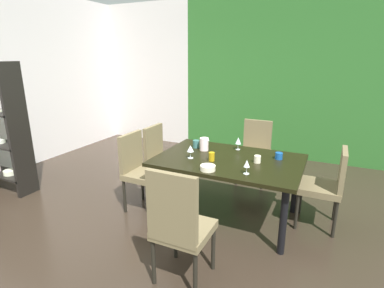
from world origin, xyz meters
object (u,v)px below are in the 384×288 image
(serving_bowl_east, at_px, (208,168))
(wine_glass_corner, at_px, (238,141))
(pitcher_left, at_px, (204,144))
(chair_left_near, at_px, (140,168))
(cup_north, at_px, (257,159))
(wine_glass_center, at_px, (190,149))
(wine_glass_south, at_px, (247,164))
(chair_head_near, at_px, (179,224))
(cup_rear, at_px, (279,156))
(chair_right_far, at_px, (327,183))
(cup_front, at_px, (212,157))
(dining_table, at_px, (228,165))
(chair_left_far, at_px, (161,156))
(cup_right, at_px, (196,144))
(chair_head_far, at_px, (255,148))

(serving_bowl_east, bearing_deg, wine_glass_corner, 85.02)
(wine_glass_corner, distance_m, pitcher_left, 0.42)
(chair_left_near, xyz_separation_m, cup_north, (1.37, 0.26, 0.23))
(wine_glass_center, bearing_deg, chair_left_near, -172.80)
(wine_glass_south, bearing_deg, chair_head_near, -109.54)
(cup_north, bearing_deg, chair_head_near, -104.87)
(serving_bowl_east, relative_size, cup_rear, 1.89)
(cup_north, bearing_deg, chair_right_far, 19.14)
(chair_left_near, distance_m, pitcher_left, 0.84)
(chair_right_far, bearing_deg, cup_north, 109.14)
(chair_left_near, bearing_deg, cup_front, 96.44)
(wine_glass_corner, bearing_deg, cup_front, -105.13)
(chair_left_near, height_order, wine_glass_corner, chair_left_near)
(chair_left_near, xyz_separation_m, cup_front, (0.90, 0.10, 0.24))
(dining_table, bearing_deg, cup_north, 0.68)
(wine_glass_south, height_order, cup_north, wine_glass_south)
(serving_bowl_east, bearing_deg, wine_glass_center, 140.79)
(pitcher_left, bearing_deg, wine_glass_corner, 28.97)
(chair_left_near, bearing_deg, chair_right_far, 103.64)
(chair_left_far, distance_m, wine_glass_corner, 1.09)
(wine_glass_corner, bearing_deg, cup_north, -48.15)
(wine_glass_corner, distance_m, serving_bowl_east, 0.81)
(wine_glass_center, relative_size, cup_north, 1.88)
(chair_left_far, bearing_deg, pitcher_left, 82.77)
(chair_left_near, distance_m, chair_left_far, 0.51)
(chair_head_near, height_order, chair_right_far, chair_head_near)
(cup_right, bearing_deg, chair_right_far, 1.18)
(chair_right_far, bearing_deg, serving_bowl_east, 121.58)
(wine_glass_south, bearing_deg, chair_left_far, 155.55)
(chair_head_near, distance_m, chair_right_far, 1.79)
(cup_north, relative_size, pitcher_left, 0.51)
(chair_right_far, relative_size, cup_front, 9.39)
(cup_front, bearing_deg, chair_left_near, -173.56)
(chair_left_near, xyz_separation_m, cup_rear, (1.56, 0.48, 0.23))
(wine_glass_corner, height_order, cup_right, wine_glass_corner)
(wine_glass_center, distance_m, wine_glass_south, 0.73)
(wine_glass_center, bearing_deg, chair_head_near, -68.97)
(chair_head_far, xyz_separation_m, cup_right, (-0.52, -0.98, 0.25))
(dining_table, relative_size, wine_glass_south, 11.16)
(chair_head_far, relative_size, serving_bowl_east, 5.89)
(wine_glass_corner, xyz_separation_m, pitcher_left, (-0.37, -0.20, -0.03))
(dining_table, height_order, chair_head_far, chair_head_far)
(chair_left_far, height_order, cup_front, chair_left_far)
(chair_head_far, bearing_deg, chair_left_near, 53.96)
(cup_right, bearing_deg, dining_table, -23.45)
(wine_glass_corner, bearing_deg, dining_table, -88.96)
(wine_glass_center, bearing_deg, cup_right, 105.75)
(chair_head_near, distance_m, serving_bowl_east, 0.80)
(cup_north, height_order, cup_rear, cup_north)
(chair_left_far, distance_m, cup_north, 1.41)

